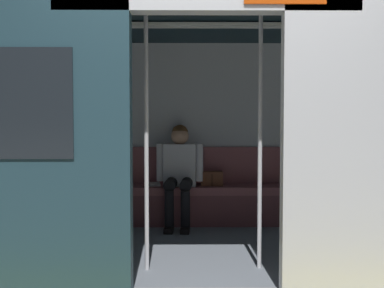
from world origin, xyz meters
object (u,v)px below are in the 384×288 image
bench_seat (199,195)px  grab_pole_far (260,139)px  train_car (193,90)px  handbag (212,179)px  person_seated (179,168)px  grab_pole_door (146,140)px  book (154,184)px

bench_seat → grab_pole_far: size_ratio=1.55×
train_car → grab_pole_far: train_car is taller
bench_seat → handbag: 0.25m
handbag → person_seated: bearing=13.4°
train_car → grab_pole_door: 0.91m
book → grab_pole_far: size_ratio=0.10×
bench_seat → book: bearing=-7.9°
handbag → grab_pole_far: bearing=100.3°
grab_pole_door → grab_pole_far: 0.94m
handbag → grab_pole_door: grab_pole_door is taller
bench_seat → book: size_ratio=15.32×
person_seated → book: (0.31, -0.13, -0.21)m
bench_seat → train_car: bearing=85.8°
bench_seat → grab_pole_door: size_ratio=1.55×
handbag → grab_pole_far: grab_pole_far is taller
train_car → book: train_car is taller
train_car → grab_pole_door: train_car is taller
bench_seat → handbag: bearing=-165.9°
person_seated → grab_pole_far: bearing=113.2°
train_car → bench_seat: (-0.08, -1.04, -1.18)m
person_seated → bench_seat: bearing=-167.1°
book → person_seated: bearing=149.3°
book → grab_pole_door: (-0.07, 1.81, 0.61)m
handbag → grab_pole_door: size_ratio=0.12×
handbag → book: (0.70, -0.04, -0.07)m
handbag → grab_pole_door: (0.63, 1.77, 0.54)m
grab_pole_door → train_car: bearing=-119.6°
person_seated → grab_pole_door: bearing=81.8°
bench_seat → person_seated: (0.23, 0.05, 0.33)m
train_car → handbag: train_car is taller
grab_pole_far → book: bearing=-60.1°
person_seated → book: size_ratio=5.40×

